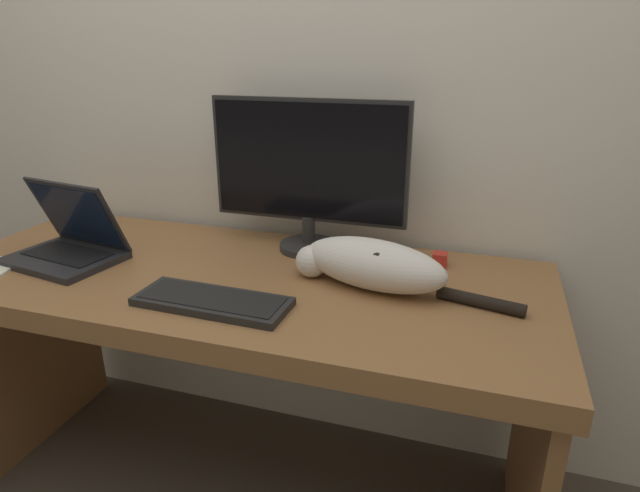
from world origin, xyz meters
TOP-DOWN VIEW (x-y plane):
  - wall_back at (0.00, 0.78)m, footprint 6.40×0.06m
  - desk at (0.00, 0.36)m, footprint 1.75×0.72m
  - monitor at (0.14, 0.61)m, footprint 0.61×0.18m
  - laptop at (-0.52, 0.31)m, footprint 0.35×0.28m
  - external_keyboard at (0.03, 0.16)m, footprint 0.39×0.16m
  - cat at (0.38, 0.39)m, footprint 0.61×0.24m
  - small_toy at (0.54, 0.59)m, footprint 0.04×0.04m

SIDE VIEW (x-z plane):
  - desk at x=0.00m, z-range 0.24..1.01m
  - external_keyboard at x=0.03m, z-range 0.77..0.80m
  - small_toy at x=0.54m, z-range 0.77..0.81m
  - laptop at x=-0.52m, z-range 0.70..0.94m
  - cat at x=0.38m, z-range 0.77..0.91m
  - monitor at x=0.14m, z-range 0.79..1.26m
  - wall_back at x=0.00m, z-range 0.00..2.60m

